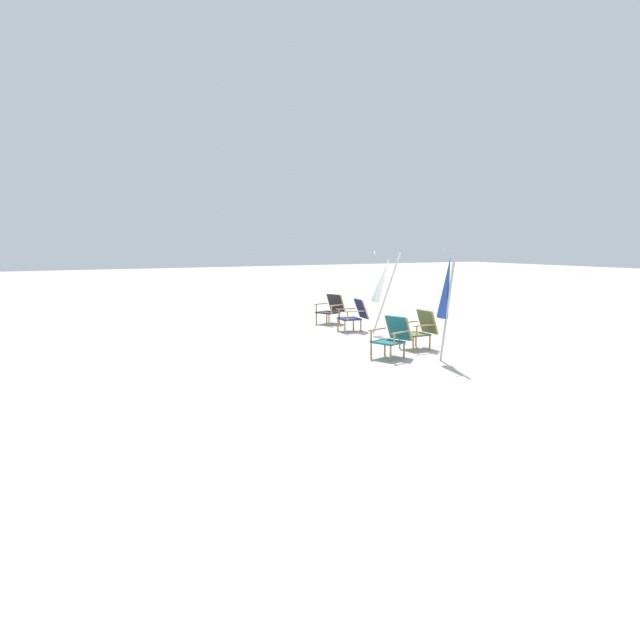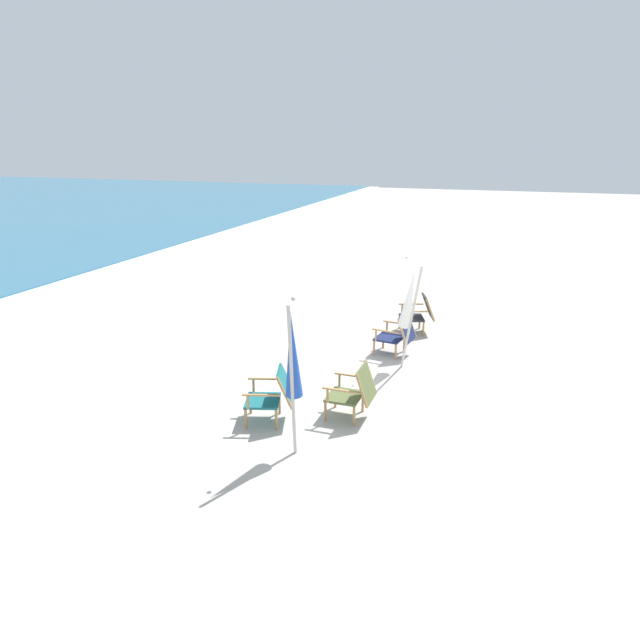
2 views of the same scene
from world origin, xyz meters
name	(u,v)px [view 2 (image 2 of 2)]	position (x,y,z in m)	size (l,w,h in m)	color
ground_plane	(394,394)	(0.00, 0.00, 0.00)	(80.00, 80.00, 0.00)	#B2AAA0
beach_chair_front_right	(397,333)	(1.72, 0.32, 0.43)	(0.67, 0.77, 0.81)	#19234C
beach_chair_back_left	(419,313)	(3.19, 0.16, 0.43)	(0.77, 0.84, 0.81)	#28282D
beach_chair_back_right	(354,391)	(-1.00, 0.39, 0.43)	(0.60, 0.68, 0.82)	#515B33
beach_chair_mid_center	(273,394)	(-1.48, 1.46, 0.43)	(0.76, 0.84, 0.81)	#196066
umbrella_furled_blue	(292,356)	(-2.28, 0.83, 1.38)	(0.41, 0.28, 2.11)	#B7B2A8
umbrella_furled_white	(410,299)	(0.99, -0.01, 1.32)	(0.71, 0.52, 2.03)	#B7B2A8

